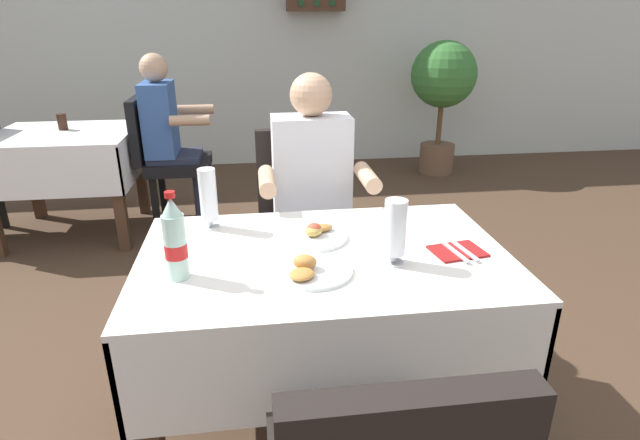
# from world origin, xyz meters

# --- Properties ---
(back_wall) EXTENTS (11.00, 0.12, 2.81)m
(back_wall) POSITION_xyz_m (0.00, 4.06, 1.40)
(back_wall) COLOR silver
(back_wall) RESTS_ON ground
(main_dining_table) EXTENTS (1.24, 0.80, 0.75)m
(main_dining_table) POSITION_xyz_m (0.03, 0.13, 0.57)
(main_dining_table) COLOR white
(main_dining_table) RESTS_ON ground
(chair_far_diner_seat) EXTENTS (0.44, 0.50, 0.97)m
(chair_far_diner_seat) POSITION_xyz_m (0.03, 0.92, 0.55)
(chair_far_diner_seat) COLOR black
(chair_far_diner_seat) RESTS_ON ground
(seated_diner_far) EXTENTS (0.50, 0.46, 1.26)m
(seated_diner_far) POSITION_xyz_m (0.08, 0.81, 0.71)
(seated_diner_far) COLOR #282D42
(seated_diner_far) RESTS_ON ground
(plate_near_camera) EXTENTS (0.24, 0.24, 0.06)m
(plate_near_camera) POSITION_xyz_m (-0.03, -0.01, 0.76)
(plate_near_camera) COLOR white
(plate_near_camera) RESTS_ON main_dining_table
(plate_far_diner) EXTENTS (0.24, 0.24, 0.06)m
(plate_far_diner) POSITION_xyz_m (0.01, 0.25, 0.76)
(plate_far_diner) COLOR white
(plate_far_diner) RESTS_ON main_dining_table
(beer_glass_left) EXTENTS (0.07, 0.07, 0.22)m
(beer_glass_left) POSITION_xyz_m (0.24, 0.02, 0.85)
(beer_glass_left) COLOR white
(beer_glass_left) RESTS_ON main_dining_table
(beer_glass_middle) EXTENTS (0.07, 0.07, 0.23)m
(beer_glass_middle) POSITION_xyz_m (-0.36, 0.40, 0.86)
(beer_glass_middle) COLOR white
(beer_glass_middle) RESTS_ON main_dining_table
(cola_bottle_primary) EXTENTS (0.07, 0.07, 0.28)m
(cola_bottle_primary) POSITION_xyz_m (-0.43, 0.02, 0.87)
(cola_bottle_primary) COLOR silver
(cola_bottle_primary) RESTS_ON main_dining_table
(napkin_cutlery_set) EXTENTS (0.19, 0.20, 0.01)m
(napkin_cutlery_set) POSITION_xyz_m (0.48, 0.07, 0.75)
(napkin_cutlery_set) COLOR maroon
(napkin_cutlery_set) RESTS_ON main_dining_table
(background_dining_table) EXTENTS (0.92, 0.84, 0.75)m
(background_dining_table) POSITION_xyz_m (-1.49, 2.26, 0.56)
(background_dining_table) COLOR white
(background_dining_table) RESTS_ON ground
(background_chair_right) EXTENTS (0.50, 0.44, 0.97)m
(background_chair_right) POSITION_xyz_m (-0.82, 2.26, 0.55)
(background_chair_right) COLOR black
(background_chair_right) RESTS_ON ground
(background_patron) EXTENTS (0.46, 0.50, 1.26)m
(background_patron) POSITION_xyz_m (-0.77, 2.26, 0.71)
(background_patron) COLOR #282D42
(background_patron) RESTS_ON ground
(background_table_tumbler) EXTENTS (0.06, 0.06, 0.11)m
(background_table_tumbler) POSITION_xyz_m (-1.51, 2.34, 0.80)
(background_table_tumbler) COLOR black
(background_table_tumbler) RESTS_ON background_dining_table
(potted_plant_corner) EXTENTS (0.63, 0.63, 1.28)m
(potted_plant_corner) POSITION_xyz_m (1.65, 3.40, 0.87)
(potted_plant_corner) COLOR brown
(potted_plant_corner) RESTS_ON ground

